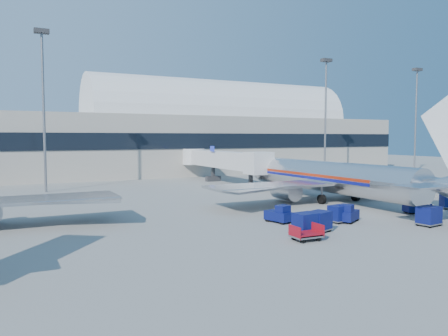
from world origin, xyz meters
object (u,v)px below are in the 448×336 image
cart_train_c (306,223)px  cart_train_b (319,221)px  cart_open_red (306,235)px  tug_lead (348,214)px  cart_solo_near (429,216)px  mast_far_east (416,105)px  barrier_mid (416,195)px  mast_east (326,100)px  mast_west (43,86)px  barrier_near (397,196)px  tug_right (416,206)px  cart_train_a (339,213)px  airliner_main (334,177)px  jetbridge_near (219,160)px  barrier_far (433,193)px  tug_left (279,214)px

cart_train_c → cart_train_b: bearing=2.8°
cart_train_c → cart_open_red: cart_train_c is taller
tug_lead → cart_solo_near: 6.78m
mast_far_east → cart_solo_near: (-47.48, -40.60, -13.88)m
barrier_mid → tug_lead: 20.51m
mast_east → mast_west: bearing=180.0°
barrier_near → tug_lead: 17.53m
tug_right → cart_train_a: tug_right is taller
airliner_main → jetbridge_near: (-2.40, 26.30, 1.00)m
tug_right → cart_train_b: size_ratio=1.24×
barrier_far → cart_solo_near: (-17.08, -12.60, 0.47)m
barrier_near → tug_lead: size_ratio=1.05×
tug_left → cart_train_a: bearing=-130.3°
mast_far_east → cart_train_a: mast_far_east is taller
cart_train_b → cart_train_c: bearing=170.0°
barrier_mid → cart_train_b: (-23.83, -10.17, 0.45)m
tug_right → tug_left: size_ratio=1.03×
mast_far_east → barrier_far: size_ratio=7.53×
barrier_far → cart_train_c: bearing=-160.1°
jetbridge_near → tug_lead: 37.39m
tug_lead → barrier_mid: bearing=-5.9°
barrier_far → tug_lead: 23.58m
barrier_mid → cart_open_red: 29.25m
airliner_main → tug_lead: airliner_main is taller
jetbridge_near → barrier_far: (17.00, -28.81, -3.48)m
cart_train_c → cart_solo_near: bearing=-15.6°
jetbridge_near → tug_left: size_ratio=10.13×
jetbridge_near → cart_train_b: bearing=-104.6°
tug_left → barrier_near: bearing=-89.0°
tug_right → cart_train_a: 10.27m
mast_far_east → cart_train_a: size_ratio=11.59×
mast_far_east → cart_open_red: 73.86m
jetbridge_near → cart_open_red: jetbridge_near is taller
barrier_far → tug_lead: bearing=-159.9°
barrier_mid → cart_train_a: 21.23m
airliner_main → cart_solo_near: 15.43m
mast_east → barrier_far: bearing=-100.9°
barrier_far → cart_train_a: size_ratio=1.54×
jetbridge_near → cart_train_b: jetbridge_near is taller
jetbridge_near → tug_left: bearing=-107.5°
tug_left → cart_open_red: bearing=149.3°
tug_left → tug_right: bearing=-112.1°
tug_right → tug_left: (-15.08, 2.31, -0.01)m
mast_east → tug_lead: 47.52m
cart_train_c → tug_right: bearing=4.8°
airliner_main → cart_train_b: airliner_main is taller
tug_lead → tug_right: 9.41m
airliner_main → jetbridge_near: size_ratio=1.35×
barrier_far → tug_left: 28.35m
airliner_main → mast_east: (20.00, 25.49, 11.87)m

